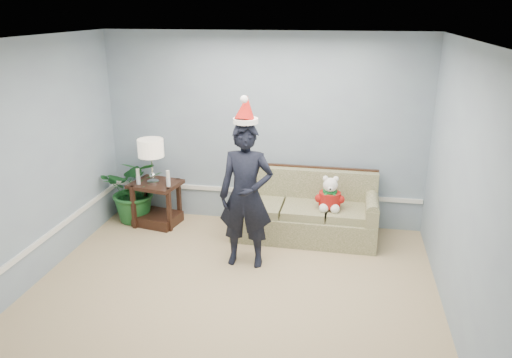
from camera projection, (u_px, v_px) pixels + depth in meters
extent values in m
cube|color=tan|center=(222.00, 318.00, 5.08)|extent=(4.50, 5.00, 0.02)
cube|color=white|center=(214.00, 42.00, 4.19)|extent=(4.50, 5.00, 0.02)
cube|color=#8CA5B2|center=(263.00, 131.00, 6.97)|extent=(4.50, 0.02, 2.70)
cube|color=#8CA5B2|center=(1.00, 179.00, 5.02)|extent=(0.02, 5.00, 2.70)
cube|color=#8CA5B2|center=(475.00, 210.00, 4.25)|extent=(0.02, 5.00, 2.70)
cube|color=white|center=(263.00, 191.00, 7.24)|extent=(4.48, 0.03, 0.06)
cube|color=white|center=(17.00, 259.00, 5.31)|extent=(0.03, 4.98, 0.06)
cube|color=#495729|center=(304.00, 224.00, 6.80)|extent=(1.93, 0.85, 0.36)
cube|color=#495729|center=(261.00, 206.00, 6.78)|extent=(0.58, 0.67, 0.11)
cube|color=#495729|center=(305.00, 209.00, 6.68)|extent=(0.58, 0.67, 0.11)
cube|color=#495729|center=(349.00, 212.00, 6.58)|extent=(0.58, 0.67, 0.11)
cube|color=#495729|center=(307.00, 186.00, 6.95)|extent=(1.92, 0.22, 0.51)
cube|color=black|center=(308.00, 168.00, 6.92)|extent=(1.92, 0.09, 0.05)
cube|color=#495729|center=(241.00, 200.00, 6.85)|extent=(0.18, 0.82, 0.22)
cube|color=#495729|center=(372.00, 209.00, 6.56)|extent=(0.18, 0.82, 0.22)
cube|color=#321A12|center=(155.00, 184.00, 7.07)|extent=(0.75, 0.67, 0.05)
cube|color=#321A12|center=(158.00, 219.00, 7.25)|extent=(0.67, 0.59, 0.15)
cube|color=#321A12|center=(134.00, 207.00, 7.02)|extent=(0.06, 0.06, 0.63)
cube|color=#321A12|center=(169.00, 210.00, 6.93)|extent=(0.06, 0.06, 0.63)
cube|color=#321A12|center=(145.00, 197.00, 7.41)|extent=(0.06, 0.06, 0.63)
cube|color=#321A12|center=(179.00, 199.00, 7.32)|extent=(0.06, 0.06, 0.63)
cylinder|color=silver|center=(153.00, 182.00, 7.03)|extent=(0.17, 0.17, 0.03)
sphere|color=silver|center=(153.00, 176.00, 7.00)|extent=(0.10, 0.10, 0.10)
cylinder|color=silver|center=(152.00, 165.00, 6.95)|extent=(0.03, 0.03, 0.36)
cylinder|color=beige|center=(151.00, 148.00, 6.87)|extent=(0.36, 0.36, 0.25)
cylinder|color=silver|center=(138.00, 180.00, 6.97)|extent=(0.06, 0.06, 0.12)
cylinder|color=white|center=(138.00, 172.00, 6.94)|extent=(0.05, 0.05, 0.10)
cylinder|color=silver|center=(168.00, 182.00, 6.90)|extent=(0.06, 0.06, 0.12)
cylinder|color=white|center=(168.00, 174.00, 6.86)|extent=(0.05, 0.05, 0.10)
imported|color=#1B5724|center=(136.00, 189.00, 7.22)|extent=(0.99, 0.89, 0.98)
imported|color=black|center=(246.00, 196.00, 5.87)|extent=(0.65, 0.43, 1.76)
cylinder|color=white|center=(246.00, 121.00, 5.58)|extent=(0.33, 0.33, 0.06)
cone|color=red|center=(246.00, 108.00, 5.55)|extent=(0.29, 0.35, 0.33)
sphere|color=white|center=(244.00, 99.00, 5.42)|extent=(0.09, 0.09, 0.09)
sphere|color=white|center=(330.00, 199.00, 6.52)|extent=(0.27, 0.27, 0.27)
cylinder|color=red|center=(330.00, 199.00, 6.52)|extent=(0.29, 0.29, 0.19)
cylinder|color=#116B2A|center=(330.00, 192.00, 6.49)|extent=(0.20, 0.20, 0.03)
sphere|color=white|center=(323.00, 208.00, 6.45)|extent=(0.12, 0.12, 0.12)
sphere|color=white|center=(335.00, 209.00, 6.42)|extent=(0.12, 0.12, 0.12)
sphere|color=white|center=(330.00, 185.00, 6.45)|extent=(0.19, 0.19, 0.19)
sphere|color=black|center=(330.00, 189.00, 6.35)|extent=(0.03, 0.03, 0.03)
sphere|color=white|center=(326.00, 178.00, 6.44)|extent=(0.07, 0.07, 0.07)
sphere|color=white|center=(336.00, 179.00, 6.42)|extent=(0.07, 0.07, 0.07)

